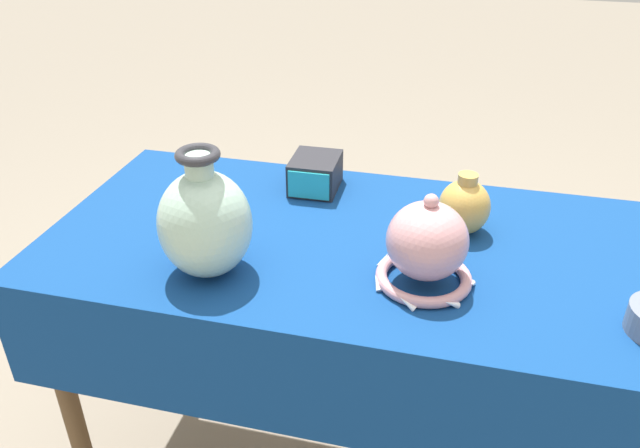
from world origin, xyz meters
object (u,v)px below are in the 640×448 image
vase_tall_bulbous (205,222)px  vase_dome_bell (426,247)px  mosaic_tile_box (315,173)px  jar_round_ochre (464,206)px

vase_tall_bulbous → vase_dome_bell: size_ratio=1.30×
vase_tall_bulbous → mosaic_tile_box: vase_tall_bulbous is taller
vase_tall_bulbous → vase_dome_bell: vase_tall_bulbous is taller
vase_dome_bell → jar_round_ochre: (0.06, 0.21, -0.02)m
vase_dome_bell → mosaic_tile_box: (-0.29, 0.33, -0.04)m
vase_dome_bell → mosaic_tile_box: bearing=131.9°
vase_dome_bell → jar_round_ochre: 0.22m
mosaic_tile_box → jar_round_ochre: (0.35, -0.12, 0.02)m
vase_tall_bulbous → jar_round_ochre: (0.47, 0.27, -0.05)m
mosaic_tile_box → vase_dome_bell: bearing=-49.1°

